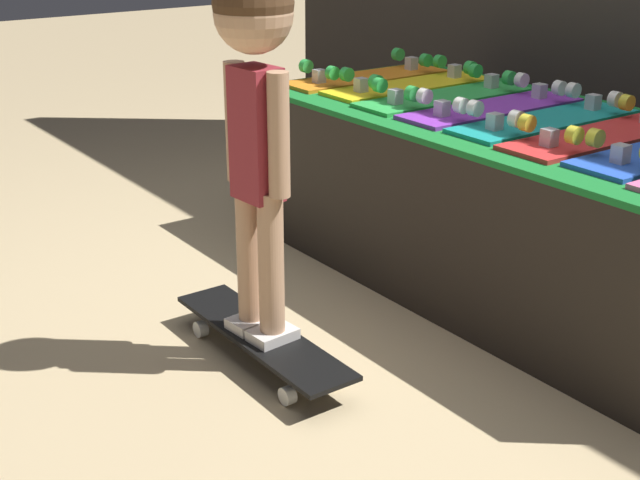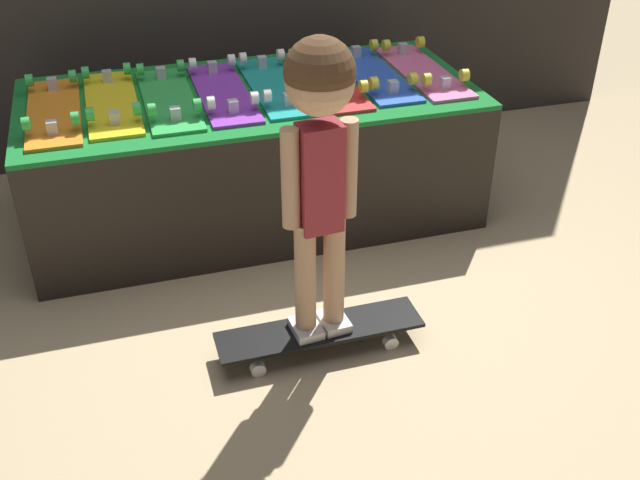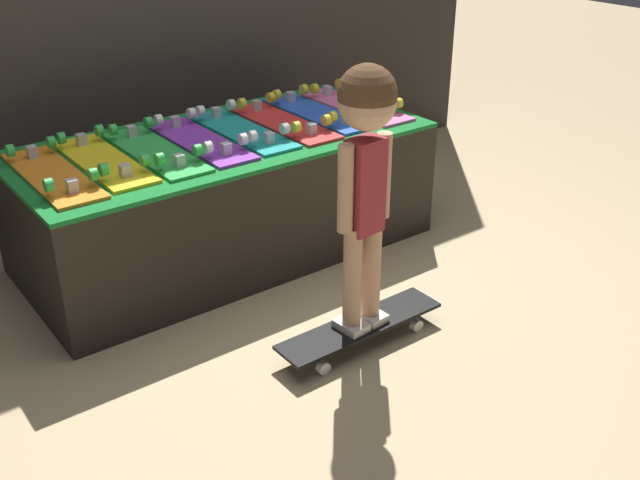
% 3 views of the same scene
% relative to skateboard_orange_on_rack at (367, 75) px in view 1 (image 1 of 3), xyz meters
% --- Properties ---
extents(ground_plane, '(16.00, 16.00, 0.00)m').
position_rel_skateboard_orange_on_rack_xyz_m(ground_plane, '(0.80, -0.58, -0.61)').
color(ground_plane, tan).
extents(display_rack, '(1.94, 0.90, 0.59)m').
position_rel_skateboard_orange_on_rack_xyz_m(display_rack, '(0.80, 0.01, -0.31)').
color(display_rack, black).
rests_on(display_rack, ground_plane).
extents(skateboard_orange_on_rack, '(0.21, 0.72, 0.09)m').
position_rel_skateboard_orange_on_rack_xyz_m(skateboard_orange_on_rack, '(0.00, 0.00, 0.00)').
color(skateboard_orange_on_rack, orange).
rests_on(skateboard_orange_on_rack, display_rack).
extents(skateboard_yellow_on_rack, '(0.21, 0.72, 0.09)m').
position_rel_skateboard_orange_on_rack_xyz_m(skateboard_yellow_on_rack, '(0.23, 0.03, 0.00)').
color(skateboard_yellow_on_rack, yellow).
rests_on(skateboard_yellow_on_rack, display_rack).
extents(skateboard_green_on_rack, '(0.21, 0.72, 0.09)m').
position_rel_skateboard_orange_on_rack_xyz_m(skateboard_green_on_rack, '(0.46, -0.00, 0.00)').
color(skateboard_green_on_rack, green).
rests_on(skateboard_green_on_rack, display_rack).
extents(skateboard_purple_on_rack, '(0.21, 0.72, 0.09)m').
position_rel_skateboard_orange_on_rack_xyz_m(skateboard_purple_on_rack, '(0.69, 0.01, 0.00)').
color(skateboard_purple_on_rack, purple).
rests_on(skateboard_purple_on_rack, display_rack).
extents(skateboard_teal_on_rack, '(0.21, 0.72, 0.09)m').
position_rel_skateboard_orange_on_rack_xyz_m(skateboard_teal_on_rack, '(0.92, 0.01, 0.00)').
color(skateboard_teal_on_rack, teal).
rests_on(skateboard_teal_on_rack, display_rack).
extents(skateboard_red_on_rack, '(0.21, 0.72, 0.09)m').
position_rel_skateboard_orange_on_rack_xyz_m(skateboard_red_on_rack, '(1.15, 0.00, 0.00)').
color(skateboard_red_on_rack, red).
rests_on(skateboard_red_on_rack, display_rack).
extents(skateboard_on_floor, '(0.74, 0.18, 0.09)m').
position_rel_skateboard_orange_on_rack_xyz_m(skateboard_on_floor, '(0.81, -1.02, -0.54)').
color(skateboard_on_floor, black).
rests_on(skateboard_on_floor, ground_plane).
extents(child, '(0.25, 0.21, 1.05)m').
position_rel_skateboard_orange_on_rack_xyz_m(child, '(0.81, -1.02, 0.22)').
color(child, silver).
rests_on(child, skateboard_on_floor).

